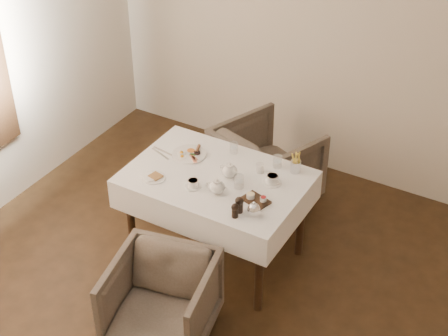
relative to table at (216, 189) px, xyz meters
name	(u,v)px	position (x,y,z in m)	size (l,w,h in m)	color
table	(216,189)	(0.00, 0.00, 0.00)	(1.28, 0.88, 0.75)	black
armchair_near	(161,302)	(0.09, -0.87, -0.33)	(0.65, 0.67, 0.61)	#4D4539
armchair_far	(267,164)	(-0.02, 0.86, -0.30)	(0.73, 0.75, 0.68)	#4D4539
breakfast_plate	(190,154)	(-0.31, 0.14, 0.13)	(0.26, 0.26, 0.03)	white
side_plate	(153,177)	(-0.38, -0.25, 0.12)	(0.18, 0.17, 0.02)	white
teapot_centre	(230,170)	(0.09, 0.04, 0.18)	(0.15, 0.12, 0.12)	white
teapot_front	(217,186)	(0.11, -0.17, 0.18)	(0.15, 0.11, 0.12)	white
creamer	(260,168)	(0.25, 0.20, 0.15)	(0.06, 0.06, 0.07)	white
teacup_near	(193,184)	(-0.07, -0.19, 0.14)	(0.12, 0.12, 0.06)	white
teacup_far	(272,180)	(0.39, 0.13, 0.15)	(0.13, 0.13, 0.07)	white
glass_left	(234,148)	(-0.04, 0.33, 0.16)	(0.06, 0.06, 0.09)	silver
glass_mid	(239,182)	(0.21, -0.03, 0.17)	(0.07, 0.07, 0.10)	silver
glass_right	(277,161)	(0.33, 0.33, 0.16)	(0.07, 0.07, 0.09)	silver
condiment_board	(256,199)	(0.38, -0.12, 0.13)	(0.21, 0.17, 0.05)	black
pepper_mill_left	(235,210)	(0.34, -0.34, 0.17)	(0.05, 0.05, 0.11)	black
pepper_mill_right	(239,205)	(0.34, -0.28, 0.18)	(0.06, 0.06, 0.12)	black
silver_pot	(254,208)	(0.44, -0.26, 0.17)	(0.11, 0.09, 0.11)	white
fries_cup	(296,163)	(0.47, 0.34, 0.19)	(0.08, 0.08, 0.16)	silver
cutlery_fork	(163,151)	(-0.51, 0.08, 0.12)	(0.02, 0.20, 0.00)	silver
cutlery_knife	(160,154)	(-0.51, 0.04, 0.12)	(0.02, 0.21, 0.00)	silver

